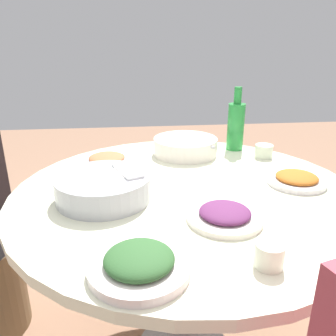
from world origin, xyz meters
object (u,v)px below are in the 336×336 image
at_px(soup_bowl, 185,147).
at_px(dish_greens, 139,263).
at_px(green_bottle, 236,125).
at_px(tea_cup_far, 269,255).
at_px(dish_eggplant, 225,215).
at_px(dish_tofu_braise, 107,159).
at_px(round_dining_table, 186,225).
at_px(dish_stirfry, 297,180).
at_px(rice_bowl, 104,187).
at_px(tea_cup_near, 264,151).

xyz_separation_m(soup_bowl, dish_greens, (0.23, 0.80, -0.01)).
height_order(green_bottle, tea_cup_far, green_bottle).
bearing_deg(dish_eggplant, soup_bowl, -88.05).
bearing_deg(dish_tofu_braise, tea_cup_far, 118.89).
height_order(dish_tofu_braise, tea_cup_far, tea_cup_far).
distance_m(soup_bowl, dish_eggplant, 0.59).
xyz_separation_m(dish_tofu_braise, tea_cup_far, (-0.40, 0.73, 0.01)).
distance_m(round_dining_table, soup_bowl, 0.41).
bearing_deg(round_dining_table, soup_bowl, -98.06).
xyz_separation_m(dish_eggplant, dish_stirfry, (-0.32, -0.22, 0.00)).
bearing_deg(rice_bowl, soup_bowl, -128.01).
relative_size(dish_eggplant, dish_stirfry, 1.06).
bearing_deg(round_dining_table, tea_cup_near, -142.71).
bearing_deg(tea_cup_near, tea_cup_far, 70.05).
relative_size(rice_bowl, dish_greens, 1.32).
bearing_deg(soup_bowl, round_dining_table, 81.94).
bearing_deg(dish_eggplant, dish_tofu_braise, -55.10).
distance_m(soup_bowl, dish_greens, 0.83).
bearing_deg(green_bottle, dish_stirfry, 103.71).
distance_m(dish_eggplant, dish_tofu_braise, 0.63).
xyz_separation_m(rice_bowl, dish_stirfry, (-0.67, -0.05, -0.02)).
bearing_deg(soup_bowl, tea_cup_far, 94.50).
height_order(soup_bowl, dish_eggplant, soup_bowl).
height_order(round_dining_table, soup_bowl, soup_bowl).
xyz_separation_m(tea_cup_near, tea_cup_far, (0.27, 0.73, 0.00)).
bearing_deg(tea_cup_far, dish_stirfry, -122.14).
bearing_deg(green_bottle, round_dining_table, 55.24).
bearing_deg(rice_bowl, dish_greens, 104.95).
height_order(dish_stirfry, dish_greens, dish_greens).
xyz_separation_m(round_dining_table, rice_bowl, (0.27, 0.05, 0.18)).
xyz_separation_m(rice_bowl, dish_eggplant, (-0.35, 0.18, -0.02)).
relative_size(dish_stirfry, tea_cup_near, 2.69).
xyz_separation_m(round_dining_table, tea_cup_near, (-0.38, -0.29, 0.17)).
height_order(soup_bowl, tea_cup_far, soup_bowl).
distance_m(tea_cup_near, tea_cup_far, 0.78).
bearing_deg(dish_greens, rice_bowl, -75.05).
bearing_deg(green_bottle, tea_cup_far, 78.56).
height_order(tea_cup_near, tea_cup_far, tea_cup_far).
distance_m(green_bottle, tea_cup_far, 0.88).
relative_size(dish_stirfry, tea_cup_far, 3.05).
relative_size(dish_stirfry, dish_tofu_braise, 1.01).
distance_m(rice_bowl, tea_cup_far, 0.55).
height_order(rice_bowl, soup_bowl, rice_bowl).
xyz_separation_m(dish_eggplant, green_bottle, (-0.22, -0.64, 0.10)).
distance_m(rice_bowl, dish_tofu_braise, 0.34).
relative_size(soup_bowl, tea_cup_far, 4.19).
height_order(round_dining_table, tea_cup_near, tea_cup_near).
xyz_separation_m(round_dining_table, dish_greens, (0.17, 0.43, 0.16)).
bearing_deg(green_bottle, soup_bowl, 11.88).
xyz_separation_m(dish_eggplant, tea_cup_far, (-0.04, 0.21, 0.01)).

